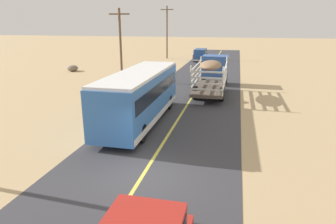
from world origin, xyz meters
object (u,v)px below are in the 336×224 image
(power_pole_mid, at_px, (120,43))
(boulder_mid_field, at_px, (73,68))
(bus, at_px, (140,95))
(livestock_truck, at_px, (213,70))
(power_pole_far, at_px, (167,31))
(car_far, at_px, (200,54))

(power_pole_mid, bearing_deg, boulder_mid_field, 151.04)
(bus, xyz_separation_m, power_pole_mid, (-6.30, 12.88, 2.29))
(livestock_truck, distance_m, power_pole_mid, 10.36)
(power_pole_mid, distance_m, power_pole_far, 21.57)
(car_far, xyz_separation_m, boulder_mid_field, (-14.85, -14.28, -0.70))
(car_far, relative_size, power_pole_mid, 0.62)
(livestock_truck, bearing_deg, power_pole_mid, 169.53)
(power_pole_mid, height_order, power_pole_far, power_pole_far)
(car_far, bearing_deg, boulder_mid_field, -136.11)
(livestock_truck, height_order, power_pole_mid, power_pole_mid)
(power_pole_far, xyz_separation_m, boulder_mid_field, (-8.68, -16.76, -4.29))
(power_pole_far, distance_m, boulder_mid_field, 19.35)
(car_far, bearing_deg, livestock_truck, -79.78)
(livestock_truck, relative_size, power_pole_mid, 1.29)
(livestock_truck, xyz_separation_m, car_far, (-3.77, 20.92, -0.70))
(car_far, distance_m, power_pole_mid, 20.27)
(bus, bearing_deg, power_pole_mid, 116.06)
(boulder_mid_field, bearing_deg, car_far, 43.89)
(livestock_truck, height_order, boulder_mid_field, livestock_truck)
(power_pole_far, bearing_deg, boulder_mid_field, -117.38)
(power_pole_far, bearing_deg, car_far, -21.85)
(bus, height_order, car_far, bus)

